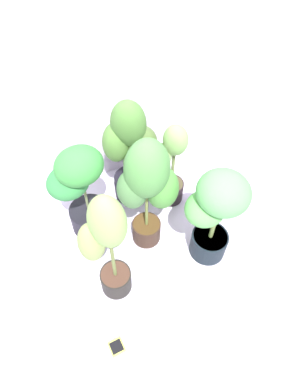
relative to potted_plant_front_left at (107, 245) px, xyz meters
The scene contains 9 objects.
ground_plane 0.59m from the potted_plant_front_left, 15.65° to the left, with size 8.00×8.00×0.00m, color silver.
mylar_back_wall 1.11m from the potted_plant_front_left, 71.97° to the left, with size 3.20×0.01×2.00m, color silver.
potted_plant_front_left is the anchor object (origin of this frame).
potted_plant_back_left 0.50m from the potted_plant_front_left, 92.23° to the left, with size 0.42×0.33×0.71m.
potted_plant_back_center 0.74m from the potted_plant_front_left, 60.45° to the left, with size 0.42×0.34×0.83m.
potted_plant_back_right 0.81m from the potted_plant_front_left, 40.24° to the left, with size 0.28×0.22×0.68m.
potted_plant_front_right 0.64m from the potted_plant_front_left, ahead, with size 0.39×0.33×0.72m.
potted_plant_center 0.41m from the potted_plant_front_left, 37.21° to the left, with size 0.41×0.33×0.87m.
hygrometer_box 0.61m from the potted_plant_front_left, 106.08° to the right, with size 0.09×0.09×0.03m.
Camera 1 is at (-0.45, -0.93, 1.93)m, focal length 30.52 mm.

